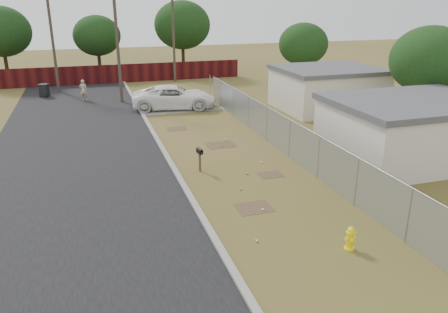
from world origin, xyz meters
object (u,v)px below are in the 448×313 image
object	(u,v)px
mailbox	(200,153)
trash_bin	(44,90)
fire_hydrant	(350,239)
pickup_truck	(174,97)
pedestrian	(84,90)

from	to	relation	value
mailbox	trash_bin	world-z (taller)	mailbox
fire_hydrant	mailbox	xyz separation A→B (m)	(-2.92, 8.26, 0.52)
fire_hydrant	pickup_truck	distance (m)	21.40
fire_hydrant	mailbox	world-z (taller)	mailbox
pedestrian	mailbox	bearing A→B (deg)	120.71
fire_hydrant	trash_bin	world-z (taller)	trash_bin
pedestrian	trash_bin	xyz separation A→B (m)	(-3.19, 2.49, -0.30)
mailbox	trash_bin	bearing A→B (deg)	111.80
mailbox	pickup_truck	world-z (taller)	pickup_truck
pickup_truck	fire_hydrant	bearing A→B (deg)	-165.96
pickup_truck	trash_bin	xyz separation A→B (m)	(-9.66, 7.48, -0.30)
mailbox	pickup_truck	xyz separation A→B (m)	(1.43, 13.08, -0.05)
fire_hydrant	trash_bin	bearing A→B (deg)	111.13
pedestrian	trash_bin	size ratio (longest dim) A/B	1.57
pickup_truck	pedestrian	distance (m)	8.17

